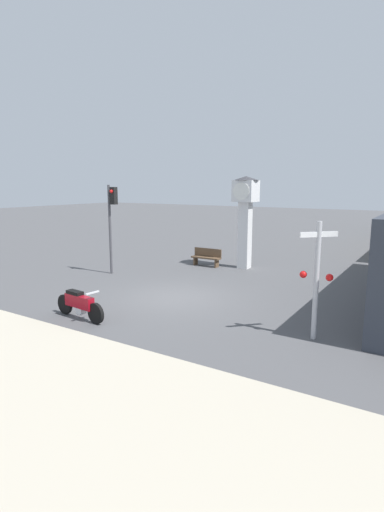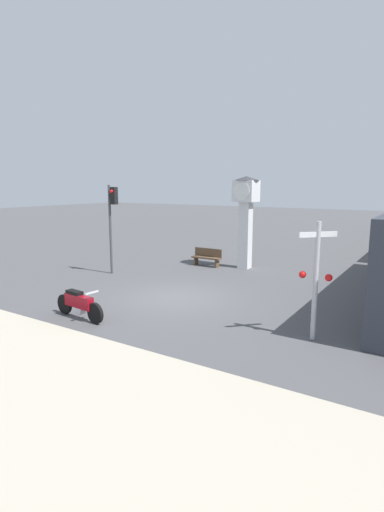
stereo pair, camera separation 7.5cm
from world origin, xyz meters
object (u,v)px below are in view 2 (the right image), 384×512
railroad_crossing_signal (316,276)px  bench (207,257)px  clock_tower (246,208)px  traffic_light (112,213)px  motorcycle (79,304)px

railroad_crossing_signal → bench: 10.50m
clock_tower → traffic_light: size_ratio=1.10×
motorcycle → railroad_crossing_signal: railroad_crossing_signal is taller
motorcycle → clock_tower: 10.40m
motorcycle → bench: bearing=100.4°
motorcycle → bench: (-0.77, 9.42, 0.02)m
traffic_light → railroad_crossing_signal: 10.94m
motorcycle → traffic_light: (-3.62, 5.43, 2.42)m
traffic_light → bench: size_ratio=2.63×
motorcycle → clock_tower: (1.11, 10.00, 2.61)m
motorcycle → traffic_light: traffic_light is taller
clock_tower → railroad_crossing_signal: clock_tower is taller
traffic_light → railroad_crossing_signal: bearing=-16.9°
motorcycle → railroad_crossing_signal: 7.28m
traffic_light → bench: (2.85, 3.99, -2.41)m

